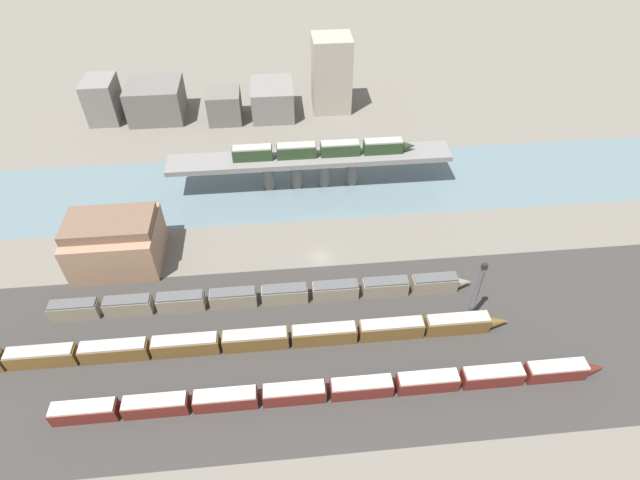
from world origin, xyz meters
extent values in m
plane|color=#666056|center=(0.00, 0.00, 0.00)|extent=(400.00, 400.00, 0.00)
cube|color=#33302D|center=(0.00, -24.00, 0.00)|extent=(280.00, 42.00, 0.01)
cube|color=slate|center=(0.00, 27.52, 0.00)|extent=(320.00, 29.19, 0.01)
cube|color=slate|center=(0.00, 27.52, 8.43)|extent=(72.23, 8.11, 1.32)
cylinder|color=slate|center=(-10.95, 27.52, 3.88)|extent=(3.12, 3.12, 7.77)
cylinder|color=slate|center=(-3.65, 27.52, 3.88)|extent=(3.12, 3.12, 7.77)
cylinder|color=slate|center=(3.65, 27.52, 3.88)|extent=(3.12, 3.12, 7.77)
cylinder|color=slate|center=(10.95, 27.52, 3.88)|extent=(3.12, 3.12, 7.77)
cube|color=#23381E|center=(-14.51, 27.52, 10.65)|extent=(9.92, 2.94, 3.13)
cube|color=#9E998E|center=(-14.51, 27.52, 12.41)|extent=(9.53, 2.71, 0.40)
cube|color=#23381E|center=(-3.48, 27.52, 10.65)|extent=(9.92, 2.94, 3.13)
cube|color=#9E998E|center=(-3.48, 27.52, 12.41)|extent=(9.53, 2.71, 0.40)
cube|color=#23381E|center=(7.55, 27.52, 10.65)|extent=(9.92, 2.94, 3.13)
cube|color=#9E998E|center=(7.55, 27.52, 12.41)|extent=(9.53, 2.71, 0.40)
cube|color=#23381E|center=(18.58, 27.52, 10.65)|extent=(9.92, 2.94, 3.13)
cube|color=#9E998E|center=(18.58, 27.52, 12.41)|extent=(9.53, 2.71, 0.40)
cone|color=#23381E|center=(25.28, 27.52, 10.49)|extent=(3.47, 2.65, 2.65)
cube|color=#5B1E19|center=(-43.08, -34.50, 1.54)|extent=(10.89, 2.83, 3.08)
cube|color=#B7B2A3|center=(-43.08, -34.50, 3.28)|extent=(10.45, 2.60, 0.40)
cube|color=#5B1E19|center=(-31.37, -34.50, 1.54)|extent=(10.89, 2.83, 3.08)
cube|color=#B7B2A3|center=(-31.37, -34.50, 3.28)|extent=(10.45, 2.60, 0.40)
cube|color=#5B1E19|center=(-19.66, -34.50, 1.54)|extent=(10.89, 2.83, 3.08)
cube|color=#B7B2A3|center=(-19.66, -34.50, 3.28)|extent=(10.45, 2.60, 0.40)
cube|color=#5B1E19|center=(-7.95, -34.50, 1.54)|extent=(10.89, 2.83, 3.08)
cube|color=#B7B2A3|center=(-7.95, -34.50, 3.28)|extent=(10.45, 2.60, 0.40)
cube|color=#5B1E19|center=(3.77, -34.50, 1.54)|extent=(10.89, 2.83, 3.08)
cube|color=#B7B2A3|center=(3.77, -34.50, 3.28)|extent=(10.45, 2.60, 0.40)
cube|color=#5B1E19|center=(15.48, -34.50, 1.54)|extent=(10.89, 2.83, 3.08)
cube|color=#B7B2A3|center=(15.48, -34.50, 3.28)|extent=(10.45, 2.60, 0.40)
cube|color=#5B1E19|center=(27.19, -34.50, 1.54)|extent=(10.89, 2.83, 3.08)
cube|color=#B7B2A3|center=(27.19, -34.50, 3.28)|extent=(10.45, 2.60, 0.40)
cube|color=#5B1E19|center=(38.90, -34.50, 1.54)|extent=(10.89, 2.83, 3.08)
cube|color=#B7B2A3|center=(38.90, -34.50, 3.28)|extent=(10.45, 2.60, 0.40)
cone|color=#5B1E19|center=(46.25, -34.50, 1.39)|extent=(3.81, 2.54, 2.54)
cube|color=brown|center=(-53.44, -22.77, 1.74)|extent=(12.33, 2.80, 3.48)
cube|color=#9E998E|center=(-53.44, -22.77, 3.68)|extent=(11.84, 2.58, 0.40)
cube|color=brown|center=(-40.48, -22.77, 1.74)|extent=(12.33, 2.80, 3.48)
cube|color=#9E998E|center=(-40.48, -22.77, 3.68)|extent=(11.84, 2.58, 0.40)
cube|color=brown|center=(-27.51, -22.77, 1.74)|extent=(12.33, 2.80, 3.48)
cube|color=#9E998E|center=(-27.51, -22.77, 3.68)|extent=(11.84, 2.58, 0.40)
cube|color=brown|center=(-14.55, -22.77, 1.74)|extent=(12.33, 2.80, 3.48)
cube|color=#9E998E|center=(-14.55, -22.77, 3.68)|extent=(11.84, 2.58, 0.40)
cube|color=brown|center=(-1.58, -22.77, 1.74)|extent=(12.33, 2.80, 3.48)
cube|color=#9E998E|center=(-1.58, -22.77, 3.68)|extent=(11.84, 2.58, 0.40)
cube|color=brown|center=(11.39, -22.77, 1.74)|extent=(12.33, 2.80, 3.48)
cube|color=#9E998E|center=(11.39, -22.77, 3.68)|extent=(11.84, 2.58, 0.40)
cube|color=brown|center=(24.35, -22.77, 1.74)|extent=(12.33, 2.80, 3.48)
cube|color=#9E998E|center=(24.35, -22.77, 3.68)|extent=(11.84, 2.58, 0.40)
cone|color=brown|center=(32.68, -22.77, 1.57)|extent=(4.32, 2.52, 2.52)
cube|color=gray|center=(-50.40, -11.97, 1.74)|extent=(9.40, 2.76, 3.48)
cube|color=#4C4C4C|center=(-50.40, -11.97, 3.68)|extent=(9.03, 2.54, 0.40)
cube|color=gray|center=(-39.95, -11.97, 1.74)|extent=(9.40, 2.76, 3.48)
cube|color=#4C4C4C|center=(-39.95, -11.97, 3.68)|extent=(9.03, 2.54, 0.40)
cube|color=gray|center=(-29.50, -11.97, 1.74)|extent=(9.40, 2.76, 3.48)
cube|color=#4C4C4C|center=(-29.50, -11.97, 3.68)|extent=(9.03, 2.54, 0.40)
cube|color=gray|center=(-19.04, -11.97, 1.74)|extent=(9.40, 2.76, 3.48)
cube|color=#4C4C4C|center=(-19.04, -11.97, 3.68)|extent=(9.03, 2.54, 0.40)
cube|color=gray|center=(-8.59, -11.97, 1.74)|extent=(9.40, 2.76, 3.48)
cube|color=#4C4C4C|center=(-8.59, -11.97, 3.68)|extent=(9.03, 2.54, 0.40)
cube|color=gray|center=(1.86, -11.97, 1.74)|extent=(9.40, 2.76, 3.48)
cube|color=#4C4C4C|center=(1.86, -11.97, 3.68)|extent=(9.03, 2.54, 0.40)
cube|color=gray|center=(12.31, -11.97, 1.74)|extent=(9.40, 2.76, 3.48)
cube|color=#4C4C4C|center=(12.31, -11.97, 3.68)|extent=(9.03, 2.54, 0.40)
cube|color=gray|center=(22.77, -11.97, 1.74)|extent=(9.40, 2.76, 3.48)
cube|color=#4C4C4C|center=(22.77, -11.97, 3.68)|extent=(9.03, 2.54, 0.40)
cone|color=gray|center=(29.11, -11.97, 1.56)|extent=(3.29, 2.49, 2.49)
cube|color=#937056|center=(-44.57, 3.47, 4.85)|extent=(18.71, 15.07, 9.71)
cube|color=brown|center=(-44.57, 3.47, 10.77)|extent=(18.33, 10.55, 2.13)
cylinder|color=#4C4C51|center=(27.47, -20.59, 7.33)|extent=(0.91, 0.91, 14.65)
cube|color=black|center=(27.47, -20.59, 15.25)|extent=(1.00, 0.70, 1.20)
cube|color=slate|center=(-61.21, 69.03, 6.49)|extent=(9.10, 12.12, 12.99)
cube|color=#605B56|center=(-45.18, 68.87, 5.49)|extent=(16.47, 15.29, 10.98)
cube|color=#605B56|center=(-23.83, 64.82, 4.73)|extent=(10.12, 10.61, 9.46)
cube|color=slate|center=(-8.84, 67.36, 4.88)|extent=(12.98, 15.98, 9.76)
cube|color=gray|center=(10.08, 69.16, 11.65)|extent=(11.95, 10.87, 23.31)
camera|label=1|loc=(-7.86, -79.77, 79.34)|focal=28.00mm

